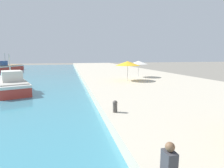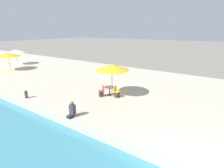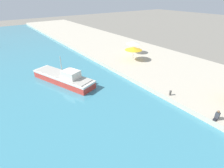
{
  "view_description": "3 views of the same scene",
  "coord_description": "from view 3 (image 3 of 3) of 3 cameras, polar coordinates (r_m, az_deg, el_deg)",
  "views": [
    {
      "loc": [
        -1.77,
        3.81,
        3.64
      ],
      "look_at": [
        1.5,
        17.16,
        1.45
      ],
      "focal_mm": 28.0,
      "sensor_mm": 36.0,
      "label": 1
    },
    {
      "loc": [
        -6.53,
        -0.57,
        5.98
      ],
      "look_at": [
        4.94,
        7.16,
        1.65
      ],
      "focal_mm": 28.0,
      "sensor_mm": 36.0,
      "label": 2
    },
    {
      "loc": [
        -15.43,
        2.35,
        11.42
      ],
      "look_at": [
        -4.0,
        18.0,
        1.25
      ],
      "focal_mm": 28.0,
      "sensor_mm": 36.0,
      "label": 3
    }
  ],
  "objects": [
    {
      "name": "quay_promenade",
      "position": [
        43.27,
        -2.06,
        12.82
      ],
      "size": [
        16.0,
        90.0,
        0.65
      ],
      "color": "#BCB29E",
      "rests_on": "ground_plane"
    },
    {
      "name": "fishing_boat_mid",
      "position": [
        25.53,
        -15.49,
        2.05
      ],
      "size": [
        5.79,
        10.29,
        3.83
      ],
      "rotation": [
        0.0,
        0.0,
        0.35
      ],
      "color": "red",
      "rests_on": "water_basin"
    },
    {
      "name": "cafe_umbrella_white",
      "position": [
        31.31,
        7.04,
        11.46
      ],
      "size": [
        3.02,
        3.02,
        2.39
      ],
      "color": "#B7B7B7",
      "rests_on": "quay_promenade"
    },
    {
      "name": "cafe_umbrella_striped",
      "position": [
        35.32,
        6.87,
        13.28
      ],
      "size": [
        2.63,
        2.63,
        2.32
      ],
      "color": "#B7B7B7",
      "rests_on": "quay_promenade"
    },
    {
      "name": "person_at_quay",
      "position": [
        19.49,
        31.09,
        -8.85
      ],
      "size": [
        0.55,
        0.36,
        1.02
      ],
      "color": "#232328",
      "rests_on": "quay_promenade"
    },
    {
      "name": "mooring_bollard",
      "position": [
        21.65,
        18.51,
        -2.66
      ],
      "size": [
        0.26,
        0.26,
        0.65
      ],
      "color": "#4C4742",
      "rests_on": "quay_promenade"
    }
  ]
}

